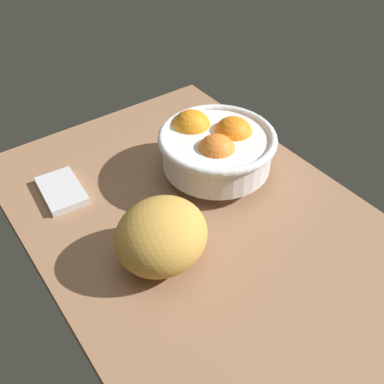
{
  "coord_description": "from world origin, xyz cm",
  "views": [
    {
      "loc": [
        -46.07,
        34.32,
        57.75
      ],
      "look_at": [
        0.9,
        0.11,
        5.0
      ],
      "focal_mm": 40.66,
      "sensor_mm": 36.0,
      "label": 1
    }
  ],
  "objects": [
    {
      "name": "napkin_folded",
      "position": [
        20.14,
        17.77,
        0.71
      ],
      "size": [
        12.1,
        8.3,
        1.43
      ],
      "primitive_type": "cube",
      "rotation": [
        0.0,
        0.0,
        -0.08
      ],
      "color": "silver",
      "rests_on": "ground"
    },
    {
      "name": "fruit_bowl",
      "position": [
        7.51,
        -10.53,
        6.6
      ],
      "size": [
        23.24,
        23.24,
        11.83
      ],
      "color": "white",
      "rests_on": "ground"
    },
    {
      "name": "bread_loaf",
      "position": [
        -5.21,
        10.66,
        5.62
      ],
      "size": [
        17.39,
        18.43,
        11.25
      ],
      "primitive_type": "ellipsoid",
      "rotation": [
        0.0,
        0.0,
        1.79
      ],
      "color": "gold",
      "rests_on": "ground"
    },
    {
      "name": "ground_plane",
      "position": [
        0.0,
        0.0,
        -1.5
      ],
      "size": [
        81.09,
        57.49,
        3.0
      ],
      "primitive_type": "cube",
      "color": "#91684A"
    }
  ]
}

